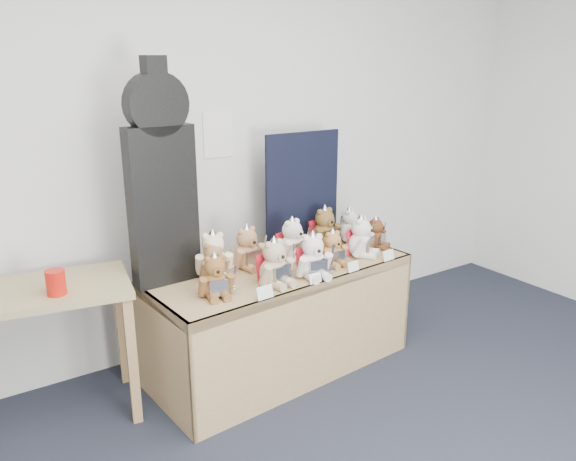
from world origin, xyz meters
TOP-DOWN VIEW (x-y plane):
  - room_shell at (0.34, 2.49)m, footprint 6.00×6.00m
  - display_table at (0.44, 1.85)m, footprint 1.68×0.81m
  - side_table at (-0.90, 2.15)m, footprint 1.00×0.66m
  - guitar_case at (-0.22, 2.08)m, footprint 0.38×0.13m
  - navy_board at (0.83, 2.25)m, footprint 0.57×0.03m
  - red_cup at (-0.82, 2.01)m, footprint 0.10×0.10m
  - teddy_front_far_left at (-0.08, 1.74)m, footprint 0.22×0.19m
  - teddy_front_left at (0.27, 1.71)m, footprint 0.25×0.22m
  - teddy_front_centre at (0.51, 1.68)m, footprint 0.24×0.21m
  - teddy_front_right at (0.73, 1.77)m, footprint 0.20×0.16m
  - teddy_front_far_right at (0.98, 1.81)m, footprint 0.24×0.24m
  - teddy_front_end at (1.17, 1.88)m, footprint 0.20×0.19m
  - teddy_back_left at (0.04, 2.01)m, footprint 0.25×0.23m
  - teddy_back_centre_left at (0.27, 2.02)m, footprint 0.24×0.21m
  - teddy_back_centre_right at (0.58, 2.00)m, footprint 0.25×0.23m
  - teddy_back_right at (0.91, 2.10)m, footprint 0.25×0.21m
  - teddy_back_end at (1.12, 2.09)m, footprint 0.22×0.21m
  - teddy_back_far_left at (0.02, 1.97)m, footprint 0.21×0.17m
  - entry_card_a at (0.12, 1.57)m, footprint 0.10×0.03m
  - entry_card_b at (0.46, 1.59)m, footprint 0.08×0.02m
  - entry_card_c at (0.76, 1.62)m, footprint 0.09×0.03m
  - entry_card_d at (1.07, 1.64)m, footprint 0.09×0.03m

SIDE VIEW (x-z plane):
  - display_table at x=0.44m, z-range 0.19..0.87m
  - side_table at x=-0.90m, z-range 0.26..1.03m
  - entry_card_b at x=0.46m, z-range 0.68..0.74m
  - entry_card_c at x=0.76m, z-range 0.68..0.74m
  - entry_card_d at x=1.07m, z-range 0.68..0.74m
  - entry_card_a at x=0.12m, z-range 0.68..0.75m
  - teddy_front_end at x=1.17m, z-range 0.65..0.89m
  - teddy_front_right at x=0.73m, z-range 0.65..0.90m
  - teddy_back_far_left at x=0.02m, z-range 0.65..0.91m
  - teddy_back_end at x=1.12m, z-range 0.65..0.91m
  - teddy_front_far_left at x=-0.08m, z-range 0.65..0.92m
  - teddy_front_far_right at x=0.98m, z-range 0.65..0.94m
  - teddy_back_centre_left at x=0.27m, z-range 0.65..0.94m
  - teddy_back_centre_right at x=0.58m, z-range 0.65..0.94m
  - teddy_front_centre at x=0.51m, z-range 0.65..0.94m
  - teddy_front_left at x=0.27m, z-range 0.65..0.95m
  - teddy_back_right at x=0.91m, z-range 0.65..0.95m
  - teddy_back_left at x=0.04m, z-range 0.65..0.95m
  - red_cup at x=-0.82m, z-range 0.77..0.90m
  - navy_board at x=0.83m, z-range 0.68..1.43m
  - guitar_case at x=-0.22m, z-range 0.66..1.90m
  - room_shell at x=0.34m, z-range -1.57..4.43m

